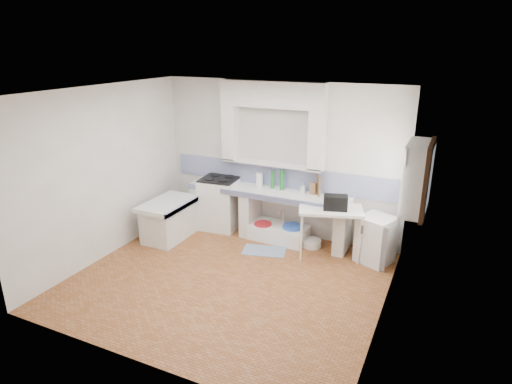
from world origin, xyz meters
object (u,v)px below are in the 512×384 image
at_px(stove, 220,204).
at_px(sink, 279,233).
at_px(side_table, 330,233).
at_px(fridge, 376,240).

distance_m(stove, sink, 1.30).
height_order(sink, side_table, side_table).
bearing_deg(sink, stove, -179.96).
distance_m(side_table, fridge, 0.75).
height_order(stove, sink, stove).
bearing_deg(sink, side_table, -11.53).
height_order(stove, side_table, stove).
bearing_deg(side_table, sink, 147.51).
xyz_separation_m(stove, side_table, (2.25, -0.30, -0.06)).
bearing_deg(stove, sink, -7.88).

